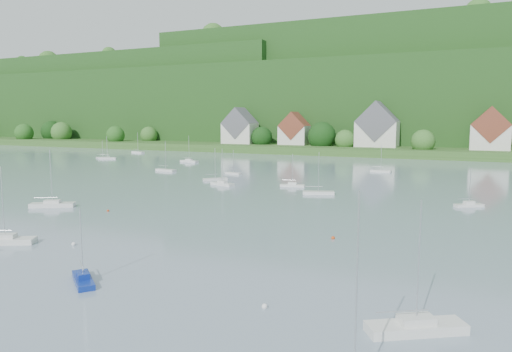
# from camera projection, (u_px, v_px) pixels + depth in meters

# --- Properties ---
(far_shore_strip) EXTENTS (600.00, 60.00, 3.00)m
(far_shore_strip) POSITION_uv_depth(u_px,v_px,m) (370.00, 148.00, 199.19)
(far_shore_strip) COLOR #2F5520
(far_shore_strip) RESTS_ON ground
(forested_ridge) EXTENTS (620.00, 181.22, 69.89)m
(forested_ridge) POSITION_uv_depth(u_px,v_px,m) (395.00, 102.00, 258.46)
(forested_ridge) COLOR #123912
(forested_ridge) RESTS_ON ground
(village_building_0) EXTENTS (14.00, 10.40, 16.00)m
(village_building_0) POSITION_uv_depth(u_px,v_px,m) (240.00, 129.00, 208.79)
(village_building_0) COLOR silver
(village_building_0) RESTS_ON far_shore_strip
(village_building_1) EXTENTS (12.00, 9.36, 14.00)m
(village_building_1) POSITION_uv_depth(u_px,v_px,m) (294.00, 131.00, 200.53)
(village_building_1) COLOR silver
(village_building_1) RESTS_ON far_shore_strip
(village_building_2) EXTENTS (16.00, 11.44, 18.00)m
(village_building_2) POSITION_uv_depth(u_px,v_px,m) (377.00, 128.00, 185.21)
(village_building_2) COLOR silver
(village_building_2) RESTS_ON far_shore_strip
(village_building_3) EXTENTS (13.00, 10.40, 15.50)m
(village_building_3) POSITION_uv_depth(u_px,v_px,m) (490.00, 132.00, 167.24)
(village_building_3) COLOR silver
(village_building_3) RESTS_ON far_shore_strip
(near_sailboat_0) EXTENTS (6.76, 4.66, 8.96)m
(near_sailboat_0) POSITION_uv_depth(u_px,v_px,m) (5.00, 240.00, 53.99)
(near_sailboat_0) COLOR silver
(near_sailboat_0) RESTS_ON ground
(near_sailboat_1) EXTENTS (4.71, 4.16, 6.66)m
(near_sailboat_1) POSITION_uv_depth(u_px,v_px,m) (83.00, 278.00, 41.20)
(near_sailboat_1) COLOR navy
(near_sailboat_1) RESTS_ON ground
(near_sailboat_3) EXTENTS (6.71, 5.17, 9.10)m
(near_sailboat_3) POSITION_uv_depth(u_px,v_px,m) (416.00, 326.00, 31.63)
(near_sailboat_3) COLOR silver
(near_sailboat_3) RESTS_ON ground
(near_sailboat_6) EXTENTS (6.93, 5.14, 9.31)m
(near_sailboat_6) POSITION_uv_depth(u_px,v_px,m) (52.00, 204.00, 76.14)
(near_sailboat_6) COLOR silver
(near_sailboat_6) RESTS_ON ground
(mooring_buoy_1) EXTENTS (0.49, 0.49, 0.49)m
(mooring_buoy_1) POSITION_uv_depth(u_px,v_px,m) (74.00, 245.00, 53.33)
(mooring_buoy_1) COLOR white
(mooring_buoy_1) RESTS_ON ground
(mooring_buoy_2) EXTENTS (0.45, 0.45, 0.45)m
(mooring_buoy_2) POSITION_uv_depth(u_px,v_px,m) (333.00, 239.00, 56.15)
(mooring_buoy_2) COLOR #CA4110
(mooring_buoy_2) RESTS_ON ground
(mooring_buoy_3) EXTENTS (0.38, 0.38, 0.38)m
(mooring_buoy_3) POSITION_uv_depth(u_px,v_px,m) (108.00, 211.00, 72.66)
(mooring_buoy_3) COLOR #CA4110
(mooring_buoy_3) RESTS_ON ground
(mooring_buoy_4) EXTENTS (0.46, 0.46, 0.46)m
(mooring_buoy_4) POSITION_uv_depth(u_px,v_px,m) (265.00, 308.00, 35.75)
(mooring_buoy_4) COLOR white
(mooring_buoy_4) RESTS_ON ground
(far_sailboat_cluster) EXTENTS (200.59, 76.57, 8.71)m
(far_sailboat_cluster) POSITION_uv_depth(u_px,v_px,m) (317.00, 172.00, 121.91)
(far_sailboat_cluster) COLOR silver
(far_sailboat_cluster) RESTS_ON ground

